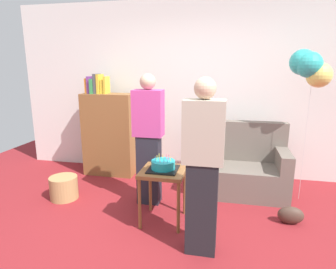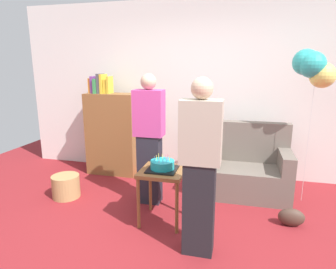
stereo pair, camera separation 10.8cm
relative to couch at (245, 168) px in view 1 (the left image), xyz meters
name	(u,v)px [view 1 (the left image)]	position (x,y,z in m)	size (l,w,h in m)	color
ground_plane	(173,241)	(-0.74, -1.37, -0.34)	(8.00, 8.00, 0.00)	maroon
wall_back	(199,90)	(-0.74, 0.68, 1.01)	(6.00, 0.10, 2.70)	silver
couch	(245,168)	(0.00, 0.00, 0.00)	(1.10, 0.70, 0.96)	#6B6056
bookshelf	(109,133)	(-2.11, 0.28, 0.34)	(0.80, 0.36, 1.60)	brown
side_table	(163,178)	(-0.93, -1.01, 0.18)	(0.48, 0.48, 0.61)	brown
birthday_cake	(163,166)	(-0.93, -1.01, 0.32)	(0.32, 0.32, 0.17)	black
person_blowing_candles	(149,139)	(-1.21, -0.58, 0.49)	(0.36, 0.22, 1.63)	#23232D
person_holding_cake	(203,168)	(-0.46, -1.46, 0.49)	(0.36, 0.22, 1.63)	black
wicker_basket	(64,188)	(-2.34, -0.73, -0.19)	(0.36, 0.36, 0.30)	#A88451
handbag	(291,215)	(0.47, -0.77, -0.24)	(0.28, 0.14, 0.20)	#473328
balloon_bunch	(311,67)	(0.69, -0.03, 1.36)	(0.50, 0.38, 1.92)	silver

